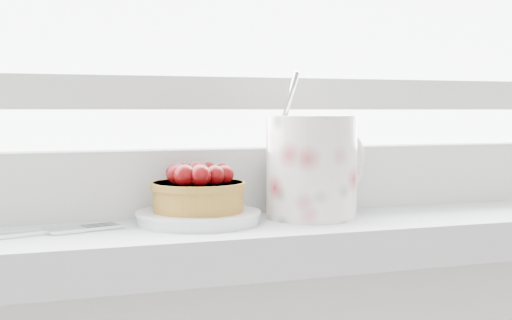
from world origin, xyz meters
name	(u,v)px	position (x,y,z in m)	size (l,w,h in m)	color
saucer	(198,217)	(-0.03, 1.90, 0.95)	(0.12, 0.12, 0.01)	white
raspberry_tart	(198,189)	(-0.03, 1.90, 0.97)	(0.09, 0.09, 0.05)	#8F621F
floral_mug	(314,164)	(0.10, 1.90, 1.00)	(0.15, 0.12, 0.15)	silver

